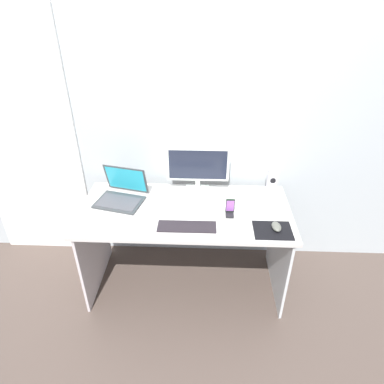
# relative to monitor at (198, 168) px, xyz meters

# --- Properties ---
(ground_plane) EXTENTS (8.00, 8.00, 0.00)m
(ground_plane) POSITION_rel_monitor_xyz_m (-0.08, -0.26, -0.92)
(ground_plane) COLOR #4D3F38
(wall_back) EXTENTS (6.00, 0.04, 2.50)m
(wall_back) POSITION_rel_monitor_xyz_m (-0.08, 0.18, 0.33)
(wall_back) COLOR #A9B2B6
(wall_back) RESTS_ON ground_plane
(door_left) EXTENTS (0.82, 0.02, 2.02)m
(door_left) POSITION_rel_monitor_xyz_m (-1.35, 0.15, 0.09)
(door_left) COLOR white
(door_left) RESTS_ON ground_plane
(desk) EXTENTS (1.50, 0.70, 0.73)m
(desk) POSITION_rel_monitor_xyz_m (-0.08, -0.26, -0.34)
(desk) COLOR beige
(desk) RESTS_ON ground_plane
(monitor) EXTENTS (0.47, 0.14, 0.36)m
(monitor) POSITION_rel_monitor_xyz_m (0.00, 0.00, 0.00)
(monitor) COLOR white
(monitor) RESTS_ON desk
(speaker_right) EXTENTS (0.07, 0.07, 0.20)m
(speaker_right) POSITION_rel_monitor_xyz_m (0.56, -0.00, -0.10)
(speaker_right) COLOR silver
(speaker_right) RESTS_ON desk
(laptop) EXTENTS (0.39, 0.35, 0.24)m
(laptop) POSITION_rel_monitor_xyz_m (-0.56, -0.16, -0.15)
(laptop) COLOR #363A3C
(laptop) RESTS_ON desk
(keyboard_external) EXTENTS (0.39, 0.12, 0.01)m
(keyboard_external) POSITION_rel_monitor_xyz_m (-0.06, -0.47, -0.19)
(keyboard_external) COLOR black
(keyboard_external) RESTS_ON desk
(mousepad) EXTENTS (0.25, 0.20, 0.00)m
(mousepad) POSITION_rel_monitor_xyz_m (0.50, -0.48, -0.20)
(mousepad) COLOR black
(mousepad) RESTS_ON desk
(mouse) EXTENTS (0.07, 0.10, 0.04)m
(mouse) POSITION_rel_monitor_xyz_m (0.53, -0.46, -0.18)
(mouse) COLOR #56584F
(mouse) RESTS_ON mousepad
(phone_in_dock) EXTENTS (0.06, 0.06, 0.14)m
(phone_in_dock) POSITION_rel_monitor_xyz_m (0.23, -0.32, -0.15)
(phone_in_dock) COLOR black
(phone_in_dock) RESTS_ON desk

